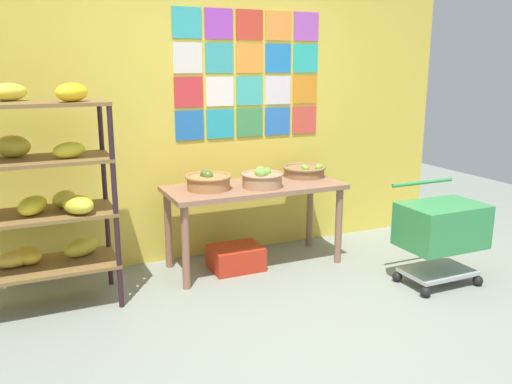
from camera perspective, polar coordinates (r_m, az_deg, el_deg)
ground at (r=3.41m, az=7.35°, el=-16.04°), size 9.67×9.67×0.00m
back_wall_with_art at (r=4.67m, az=-4.27°, el=10.51°), size 4.60×0.07×2.87m
banana_shelf_unit at (r=3.90m, az=-22.15°, el=0.17°), size 1.00×0.54×1.56m
display_table at (r=4.44m, az=-0.17°, el=-0.43°), size 1.48×0.61×0.70m
fruit_basket_back_left at (r=4.33m, az=0.65°, el=1.48°), size 0.34×0.34×0.17m
fruit_basket_left at (r=4.28m, az=-5.15°, el=1.18°), size 0.37×0.37×0.16m
fruit_basket_right at (r=4.78m, az=5.23°, el=2.31°), size 0.39×0.39×0.12m
produce_crate_under_table at (r=4.50m, az=-2.17°, el=-7.06°), size 0.42×0.33×0.20m
shopping_cart at (r=4.33m, az=19.25°, el=-3.76°), size 0.62×0.47×0.78m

